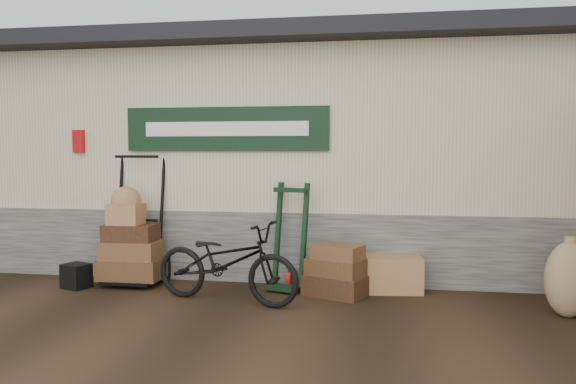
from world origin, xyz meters
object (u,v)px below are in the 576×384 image
at_px(suitcase_stack, 335,270).
at_px(wicker_hamper, 393,274).
at_px(green_barrow, 289,237).
at_px(black_trunk, 76,276).
at_px(porter_trolley, 138,211).
at_px(bicycle, 226,257).

relative_size(suitcase_stack, wicker_hamper, 1.05).
height_order(green_barrow, wicker_hamper, green_barrow).
distance_m(suitcase_stack, black_trunk, 3.16).
height_order(green_barrow, black_trunk, green_barrow).
distance_m(porter_trolley, black_trunk, 1.08).
xyz_separation_m(wicker_hamper, bicycle, (-1.83, -0.79, 0.29)).
height_order(porter_trolley, bicycle, porter_trolley).
distance_m(suitcase_stack, bicycle, 1.28).
relative_size(porter_trolley, suitcase_stack, 2.68).
distance_m(green_barrow, bicycle, 0.93).
relative_size(black_trunk, bicycle, 0.17).
relative_size(green_barrow, bicycle, 0.74).
xyz_separation_m(porter_trolley, bicycle, (1.38, -0.78, -0.41)).
height_order(suitcase_stack, wicker_hamper, suitcase_stack).
xyz_separation_m(green_barrow, black_trunk, (-2.58, -0.37, -0.49)).
bearing_deg(wicker_hamper, suitcase_stack, -156.27).
height_order(suitcase_stack, black_trunk, suitcase_stack).
bearing_deg(suitcase_stack, bicycle, -157.02).
bearing_deg(suitcase_stack, black_trunk, -177.06).
bearing_deg(green_barrow, black_trunk, -153.94).
distance_m(porter_trolley, bicycle, 1.64).
height_order(porter_trolley, wicker_hamper, porter_trolley).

